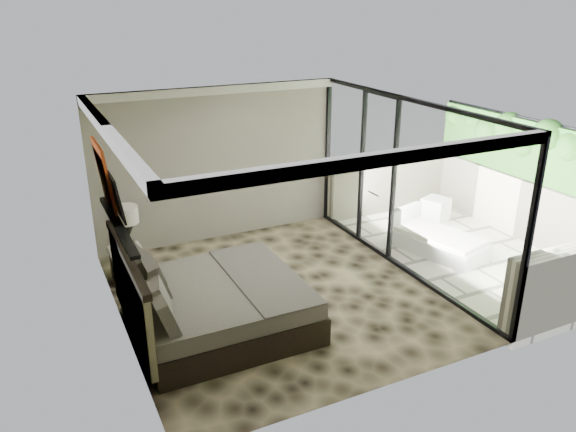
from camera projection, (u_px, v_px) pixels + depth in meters
name	position (u px, v px, depth m)	size (l,w,h in m)	color
floor	(277.00, 295.00, 8.50)	(5.00, 5.00, 0.00)	black
ceiling	(275.00, 111.00, 7.49)	(4.50, 5.00, 0.02)	silver
back_wall	(218.00, 165.00, 10.08)	(4.50, 0.02, 2.80)	gray
left_wall	(115.00, 235.00, 7.08)	(0.02, 5.00, 2.80)	gray
glass_wall	(405.00, 187.00, 8.90)	(0.08, 5.00, 2.80)	white
terrace_slab	(467.00, 253.00, 10.04)	(3.00, 5.00, 0.12)	beige
parapet_far	(527.00, 209.00, 10.37)	(0.30, 5.00, 1.10)	beige
foliage_hedge	(536.00, 151.00, 9.97)	(0.36, 4.60, 1.10)	#2E7825
picture_ledge	(118.00, 224.00, 7.16)	(0.12, 2.20, 0.05)	black
bed	(212.00, 304.00, 7.52)	(2.31, 2.23, 1.28)	black
nightstand	(127.00, 265.00, 8.90)	(0.50, 0.50, 0.50)	black
table_lamp	(126.00, 222.00, 8.64)	(0.39, 0.39, 0.71)	black
abstract_canvas	(104.00, 175.00, 7.53)	(0.04, 0.90, 0.90)	red
framed_print	(117.00, 198.00, 7.14)	(0.03, 0.50, 0.60)	black
ottoman	(435.00, 209.00, 11.28)	(0.46, 0.46, 0.46)	silver
lounger	(436.00, 241.00, 9.90)	(1.21, 1.79, 0.64)	silver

